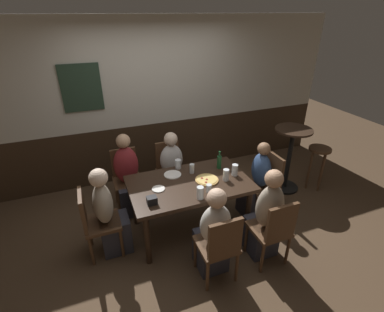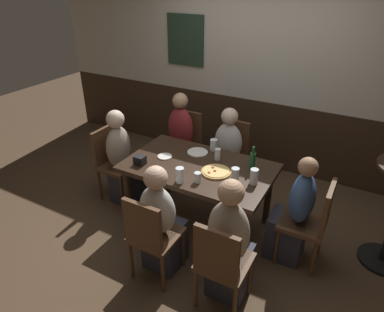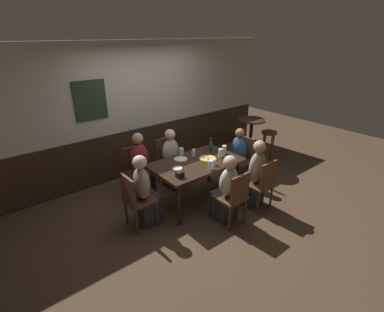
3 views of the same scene
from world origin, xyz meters
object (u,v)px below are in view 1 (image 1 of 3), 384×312
Objects in this scene: chair_mid_near at (220,245)px; plate_white_large at (173,175)px; side_bar_table at (290,155)px; chair_left_far at (126,175)px; person_head_east at (256,185)px; beer_glass_tall at (192,169)px; tumbler_short at (235,171)px; plate_white_small at (158,189)px; chair_right_near at (273,229)px; pint_glass_stout at (200,194)px; person_right_near at (265,220)px; bar_stool at (318,157)px; condiment_caddy at (152,200)px; pint_glass_pale at (226,175)px; dining_table at (190,188)px; chair_mid_far at (170,167)px; person_left_far at (128,180)px; chair_head_east at (267,181)px; pizza at (207,180)px; highball_clear at (178,165)px; pint_glass_amber at (209,189)px; person_mid_near at (213,236)px; person_mid_far at (173,174)px; chair_head_west at (95,220)px; person_head_west at (110,217)px; beer_bottle_green at (219,162)px.

chair_mid_near is 1.15m from plate_white_large.
plate_white_large is 0.21× the size of side_bar_table.
person_head_east is at bearing -27.60° from chair_left_far.
tumbler_short is (0.49, -0.26, 0.01)m from beer_glass_tall.
chair_right_near is at bearing -38.86° from plate_white_small.
chair_left_far is at bearing 117.93° from pint_glass_stout.
bar_stool is at bearing 29.60° from person_right_near.
chair_mid_near reaches higher than condiment_caddy.
chair_right_near is 5.84× the size of pint_glass_pale.
tumbler_short is at bearing -161.36° from side_bar_table.
chair_right_near reaches higher than bar_stool.
condiment_caddy is (-0.54, -0.26, 0.13)m from dining_table.
chair_mid_far is 0.74× the size of person_left_far.
tumbler_short is at bearing -174.92° from chair_head_east.
chair_head_east is 0.64m from tumbler_short.
tumbler_short is at bearing -56.68° from chair_mid_far.
beer_glass_tall reaches higher than pizza.
side_bar_table reaches higher than pint_glass_stout.
bar_stool is (2.93, -0.49, 0.06)m from person_left_far.
pizza is 2.31× the size of highball_clear.
chair_mid_near is at bearing -146.04° from side_bar_table.
bar_stool is at bearing 12.91° from pint_glass_amber.
condiment_caddy is at bearing -171.32° from chair_head_east.
plate_white_large is at bearing 125.89° from chair_right_near.
chair_left_far is 1.42m from pint_glass_amber.
person_mid_near reaches higher than chair_left_far.
plate_white_small is (-1.06, 0.69, 0.25)m from person_right_near.
chair_mid_far is 5.84× the size of pint_glass_stout.
person_left_far is at bearing 133.02° from person_right_near.
person_mid_near is at bearing -64.95° from person_left_far.
person_head_east is 1.14m from highball_clear.
chair_right_near reaches higher than plate_white_small.
chair_mid_far is at bearing 90.00° from person_mid_near.
chair_mid_far is 1.28m from condiment_caddy.
condiment_caddy is at bearing 131.76° from chair_mid_near.
condiment_caddy is (-1.14, -0.21, -0.02)m from tumbler_short.
dining_table is at bearing 168.95° from pizza.
person_mid_near is 1.14m from highball_clear.
chair_mid_far is at bearing 90.00° from person_mid_far.
chair_head_west reaches higher than plate_white_large.
chair_left_far is 8.00× the size of condiment_caddy.
chair_mid_far is 1.33m from person_head_west.
person_head_east is at bearing 3.05° from pizza.
beer_bottle_green is (0.39, -0.02, 0.04)m from beer_glass_tall.
chair_head_east is 2.17m from person_head_west.
beer_bottle_green is (1.16, -0.68, 0.34)m from chair_left_far.
chair_left_far is 0.95m from plate_white_small.
plate_white_small is (0.26, -0.88, 0.25)m from chair_left_far.
chair_mid_near is at bearing -120.46° from pint_glass_pale.
person_head_west is at bearing 178.03° from pizza.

